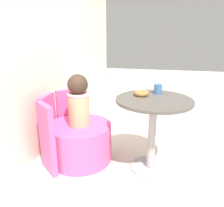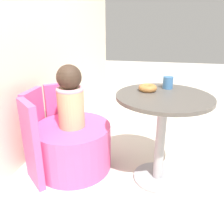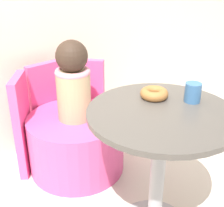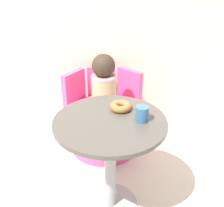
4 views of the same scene
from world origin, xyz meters
The scene contains 6 objects.
round_table centered at (0.00, -0.03, 0.51)m, with size 0.66×0.66×0.68m.
tub_chair centered at (0.02, 0.66, 0.19)m, with size 0.61×0.61×0.37m.
booth_backrest centered at (0.02, 0.91, 0.32)m, with size 0.71×0.26×0.65m.
child_figure centered at (0.02, 0.66, 0.61)m, with size 0.21×0.21×0.49m.
donut centered at (0.08, 0.08, 0.70)m, with size 0.13×0.13×0.05m.
cup centered at (0.18, -0.06, 0.73)m, with size 0.07×0.07×0.09m.
Camera 3 is at (-0.97, -0.78, 1.28)m, focal length 50.00 mm.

